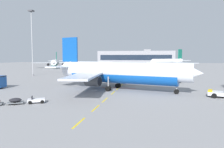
% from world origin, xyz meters
% --- Properties ---
extents(ground, '(400.00, 400.00, 0.00)m').
position_xyz_m(ground, '(40.00, 40.00, 0.00)').
color(ground, gray).
extents(apron_paint_markings, '(8.00, 94.40, 0.01)m').
position_xyz_m(apron_paint_markings, '(18.00, 36.86, 0.00)').
color(apron_paint_markings, yellow).
rests_on(apron_paint_markings, ground).
extents(airliner_foreground, '(34.44, 33.57, 12.20)m').
position_xyz_m(airliner_foreground, '(18.57, 19.14, 3.95)').
color(airliner_foreground, silver).
rests_on(airliner_foreground, ground).
extents(airliner_mid_left, '(29.09, 30.42, 11.00)m').
position_xyz_m(airliner_mid_left, '(-39.07, 103.61, 3.56)').
color(airliner_mid_left, white).
rests_on(airliner_mid_left, ground).
extents(airliner_far_center, '(29.86, 32.10, 12.34)m').
position_xyz_m(airliner_far_center, '(35.08, 105.51, 4.00)').
color(airliner_far_center, white).
rests_on(airliner_far_center, ground).
extents(airliner_far_right, '(27.40, 26.78, 9.67)m').
position_xyz_m(airliner_far_right, '(-6.69, 80.87, 3.13)').
color(airliner_far_right, white).
rests_on(airliner_far_right, ground).
extents(catering_truck, '(4.11, 7.38, 3.14)m').
position_xyz_m(catering_truck, '(33.02, 37.13, 1.65)').
color(catering_truck, black).
rests_on(catering_truck, ground).
extents(ground_power_truck, '(7.38, 4.97, 3.14)m').
position_xyz_m(ground_power_truck, '(3.49, 38.24, 1.65)').
color(ground_power_truck, black).
rests_on(ground_power_truck, ground).
extents(baggage_train, '(10.91, 6.78, 1.14)m').
position_xyz_m(baggage_train, '(3.68, 1.13, 0.53)').
color(baggage_train, silver).
rests_on(baggage_train, ground).
extents(apron_light_mast_near, '(1.80, 1.80, 25.19)m').
position_xyz_m(apron_light_mast_near, '(-20.20, 46.88, 15.64)').
color(apron_light_mast_near, slate).
rests_on(apron_light_mast_near, ground).
extents(terminal_satellite, '(66.04, 26.63, 14.06)m').
position_xyz_m(terminal_satellite, '(10.40, 164.39, 6.25)').
color(terminal_satellite, gray).
rests_on(terminal_satellite, ground).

